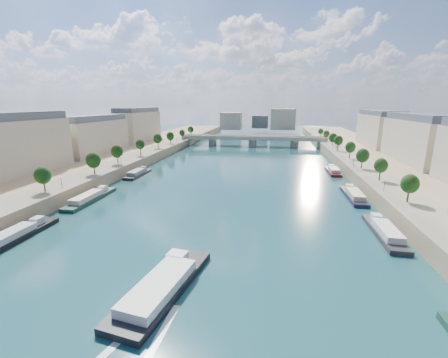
% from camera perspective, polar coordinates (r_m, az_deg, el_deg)
% --- Properties ---
extents(ground, '(700.00, 700.00, 0.00)m').
position_cam_1_polar(ground, '(121.39, 1.27, -1.44)').
color(ground, '#0B2F33').
rests_on(ground, ground).
extents(quay_left, '(44.00, 520.00, 5.00)m').
position_cam_1_polar(quay_left, '(148.87, -27.32, 0.89)').
color(quay_left, '#9E8460').
rests_on(quay_left, ground).
extents(quay_right, '(44.00, 520.00, 5.00)m').
position_cam_1_polar(quay_right, '(131.76, 34.03, -1.55)').
color(quay_right, '#9E8460').
rests_on(quay_right, ground).
extents(pave_left, '(14.00, 520.00, 0.10)m').
position_cam_1_polar(pave_left, '(139.92, -22.50, 1.71)').
color(pave_left, gray).
rests_on(pave_left, quay_left).
extents(pave_right, '(14.00, 520.00, 0.10)m').
position_cam_1_polar(pave_right, '(125.61, 27.97, -0.22)').
color(pave_right, gray).
rests_on(pave_right, quay_right).
extents(trees_left, '(4.80, 268.80, 8.26)m').
position_cam_1_polar(trees_left, '(139.58, -21.58, 4.04)').
color(trees_left, '#382B1E').
rests_on(trees_left, ground).
extents(trees_right, '(4.80, 268.80, 8.26)m').
position_cam_1_polar(trees_right, '(133.27, 26.13, 3.14)').
color(trees_right, '#382B1E').
rests_on(trees_right, ground).
extents(lamps_left, '(0.36, 200.36, 4.28)m').
position_cam_1_polar(lamps_left, '(128.76, -23.22, 1.88)').
color(lamps_left, black).
rests_on(lamps_left, ground).
extents(lamps_right, '(0.36, 200.36, 4.28)m').
position_cam_1_polar(lamps_right, '(128.34, 25.53, 1.60)').
color(lamps_right, black).
rests_on(lamps_right, ground).
extents(buildings_left, '(16.00, 226.00, 23.20)m').
position_cam_1_polar(buildings_left, '(164.03, -29.07, 6.75)').
color(buildings_left, beige).
rests_on(buildings_left, ground).
extents(skyline, '(79.00, 42.00, 22.00)m').
position_cam_1_polar(skyline, '(335.95, 7.35, 11.05)').
color(skyline, beige).
rests_on(skyline, ground).
extents(bridge, '(112.00, 12.00, 8.15)m').
position_cam_1_polar(bridge, '(237.13, 5.48, 7.48)').
color(bridge, '#C1B79E').
rests_on(bridge, ground).
extents(tour_barge, '(11.80, 27.38, 3.69)m').
position_cam_1_polar(tour_barge, '(58.18, -11.52, -19.27)').
color(tour_barge, black).
rests_on(tour_barge, ground).
extents(moored_barges_left, '(5.00, 152.51, 3.60)m').
position_cam_1_polar(moored_barges_left, '(90.40, -35.52, -9.27)').
color(moored_barges_left, '#171B34').
rests_on(moored_barges_left, ground).
extents(moored_barges_right, '(5.00, 165.30, 3.60)m').
position_cam_1_polar(moored_barges_right, '(82.55, 29.59, -10.53)').
color(moored_barges_right, black).
rests_on(moored_barges_right, ground).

